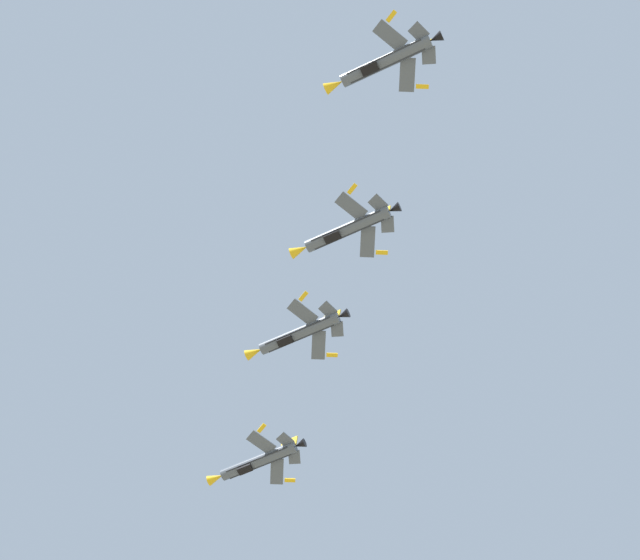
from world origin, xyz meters
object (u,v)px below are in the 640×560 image
at_px(fighter_jet_left_wing, 298,334).
at_px(fighter_jet_right_wing, 346,230).
at_px(fighter_jet_lead, 257,462).
at_px(fighter_jet_left_outer, 384,62).

height_order(fighter_jet_left_wing, fighter_jet_right_wing, fighter_jet_left_wing).
height_order(fighter_jet_lead, fighter_jet_left_wing, fighter_jet_left_wing).
bearing_deg(fighter_jet_left_outer, fighter_jet_left_wing, 41.39).
height_order(fighter_jet_right_wing, fighter_jet_left_outer, fighter_jet_left_outer).
bearing_deg(fighter_jet_left_outer, fighter_jet_lead, 41.63).
distance_m(fighter_jet_right_wing, fighter_jet_left_outer, 23.21).
bearing_deg(fighter_jet_right_wing, fighter_jet_lead, 44.32).
distance_m(fighter_jet_lead, fighter_jet_right_wing, 39.80).
bearing_deg(fighter_jet_lead, fighter_jet_left_wing, -137.92).
distance_m(fighter_jet_lead, fighter_jet_left_wing, 21.93).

